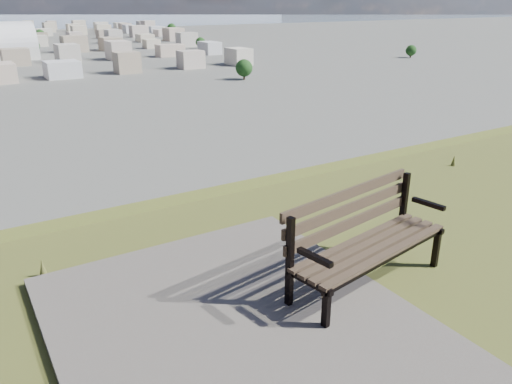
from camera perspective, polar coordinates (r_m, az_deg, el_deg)
park_bench at (r=4.67m, az=12.19°, el=-4.78°), size 1.80×0.84×0.91m
gravel_patch at (r=3.96m, az=0.75°, el=-17.64°), size 2.78×3.97×0.08m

